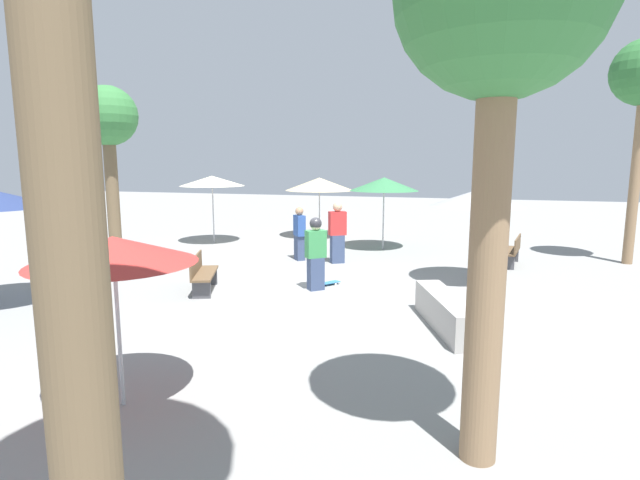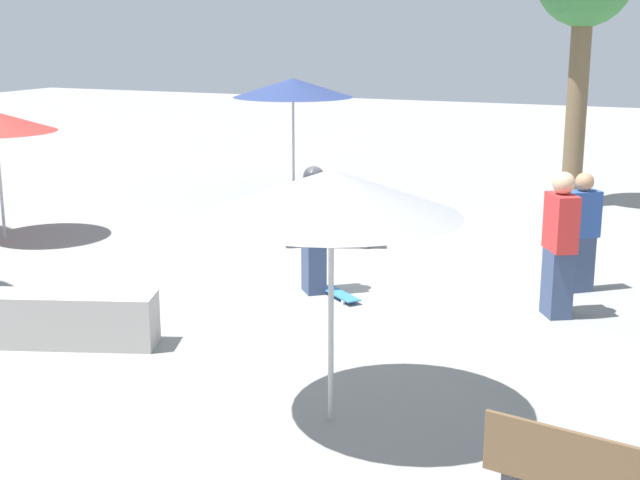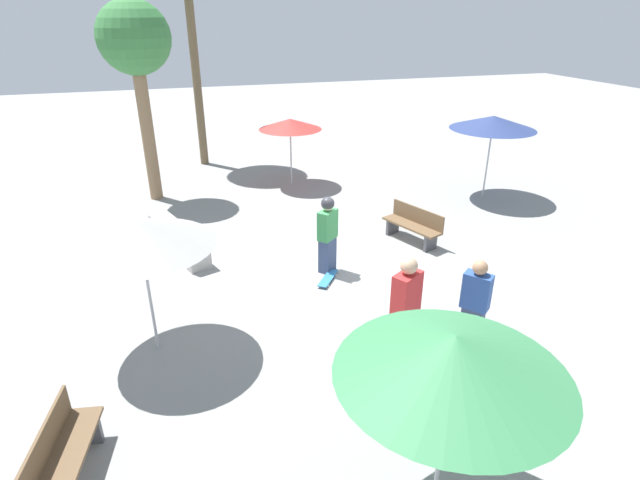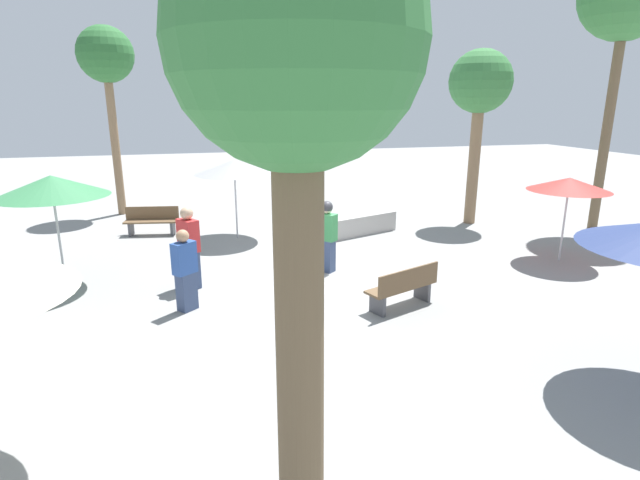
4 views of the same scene
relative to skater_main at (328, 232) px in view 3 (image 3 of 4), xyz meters
The scene contains 13 objects.
ground_plane 1.03m from the skater_main, 88.00° to the left, with size 60.00×60.00×0.00m, color gray.
skater_main is the anchor object (origin of this frame).
skateboard 0.98m from the skater_main, 16.13° to the right, with size 0.76×0.64×0.07m.
concrete_ledge 3.69m from the skater_main, 122.50° to the right, with size 2.51×1.30×0.60m.
bench_near 2.70m from the skater_main, 109.16° to the left, with size 1.65×0.99×0.85m.
bench_far 6.35m from the skater_main, 47.85° to the right, with size 1.65×0.72×0.85m.
shade_umbrella_navy 6.95m from the skater_main, 117.48° to the left, with size 2.47×2.47×2.47m.
shade_umbrella_red 6.19m from the skater_main, behind, with size 1.99×1.99×2.15m.
shade_umbrella_grey 4.19m from the skater_main, 63.88° to the right, with size 2.30×2.30×2.33m.
shade_umbrella_green 6.09m from the skater_main, ahead, with size 2.34×2.34×2.46m.
palm_tree_center_right 7.79m from the skater_main, 149.46° to the right, with size 1.97×1.97×5.55m.
bystander_watching 3.60m from the skater_main, 24.59° to the left, with size 0.50×0.47×1.63m.
bystander_far 3.19m from the skater_main, ahead, with size 0.49×0.57×1.82m.
Camera 3 is at (9.22, -3.45, 5.25)m, focal length 28.00 mm.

